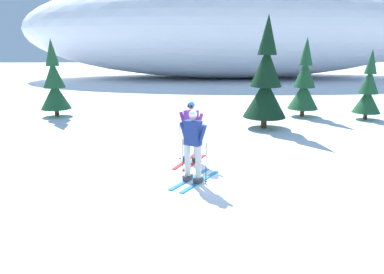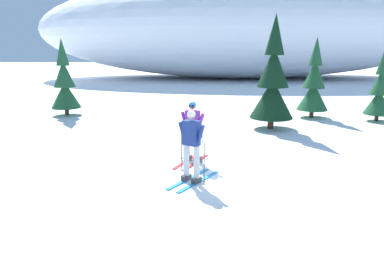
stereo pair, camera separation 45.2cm
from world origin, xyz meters
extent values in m
plane|color=white|center=(0.00, 0.00, 0.00)|extent=(120.00, 120.00, 0.00)
cube|color=#2893CC|center=(-1.29, -0.43, 0.01)|extent=(1.06, 1.51, 0.03)
cube|color=#2893CC|center=(-1.03, -0.61, 0.01)|extent=(1.06, 1.51, 0.03)
cube|color=#38383D|center=(-1.35, -0.51, 0.09)|extent=(0.27, 0.31, 0.12)
cube|color=#38383D|center=(-1.09, -0.69, 0.09)|extent=(0.27, 0.31, 0.12)
cylinder|color=silver|center=(-1.35, -0.51, 0.56)|extent=(0.15, 0.15, 0.81)
cylinder|color=silver|center=(-1.09, -0.69, 0.56)|extent=(0.15, 0.15, 0.81)
cube|color=navy|center=(-1.22, -0.60, 1.27)|extent=(0.46, 0.42, 0.60)
cylinder|color=navy|center=(-1.42, -0.46, 1.22)|extent=(0.28, 0.24, 0.58)
cylinder|color=navy|center=(-1.01, -0.74, 1.22)|extent=(0.28, 0.24, 0.58)
sphere|color=tan|center=(-1.22, -0.60, 1.69)|extent=(0.19, 0.19, 0.19)
sphere|color=white|center=(-1.22, -0.60, 1.72)|extent=(0.21, 0.21, 0.21)
cube|color=black|center=(-1.17, -0.53, 1.70)|extent=(0.14, 0.11, 0.07)
cylinder|color=#2D2D33|center=(-1.46, -0.36, 0.53)|extent=(0.02, 0.02, 1.05)
cylinder|color=#2D2D33|center=(-1.46, -0.36, 0.06)|extent=(0.07, 0.07, 0.01)
cylinder|color=#2D2D33|center=(-0.90, -0.74, 0.53)|extent=(0.02, 0.02, 1.05)
cylinder|color=#2D2D33|center=(-0.90, -0.74, 0.06)|extent=(0.07, 0.07, 0.01)
cube|color=red|center=(-1.12, 0.92, 0.01)|extent=(0.74, 1.49, 0.03)
cube|color=red|center=(-1.39, 1.04, 0.01)|extent=(0.74, 1.49, 0.03)
cube|color=#38383D|center=(-1.08, 1.01, 0.09)|extent=(0.24, 0.31, 0.12)
cube|color=#38383D|center=(-1.35, 1.13, 0.09)|extent=(0.24, 0.31, 0.12)
cylinder|color=silver|center=(-1.08, 1.01, 0.54)|extent=(0.15, 0.15, 0.79)
cylinder|color=silver|center=(-1.35, 1.13, 0.54)|extent=(0.15, 0.15, 0.79)
cube|color=#6B2889|center=(-1.21, 1.07, 1.23)|extent=(0.45, 0.37, 0.58)
cylinder|color=#6B2889|center=(-1.00, 0.97, 1.17)|extent=(0.29, 0.20, 0.58)
cylinder|color=#6B2889|center=(-1.43, 1.17, 1.17)|extent=(0.29, 0.20, 0.58)
sphere|color=#A37556|center=(-1.21, 1.07, 1.64)|extent=(0.19, 0.19, 0.19)
sphere|color=#2366B2|center=(-1.21, 1.07, 1.67)|extent=(0.21, 0.21, 0.21)
cube|color=black|center=(-1.25, 1.00, 1.65)|extent=(0.15, 0.09, 0.07)
cylinder|color=#2D2D33|center=(-0.94, 0.88, 0.56)|extent=(0.02, 0.02, 1.13)
cylinder|color=#2D2D33|center=(-0.94, 0.88, 0.06)|extent=(0.07, 0.07, 0.01)
cylinder|color=#2D2D33|center=(-1.54, 1.15, 0.56)|extent=(0.02, 0.02, 1.13)
cylinder|color=#2D2D33|center=(-1.54, 1.15, 0.06)|extent=(0.07, 0.07, 0.01)
cylinder|color=#47301E|center=(-7.42, 8.18, 0.24)|extent=(0.20, 0.20, 0.49)
cone|color=#1E512D|center=(-7.42, 8.18, 0.99)|extent=(1.40, 1.40, 1.25)
cone|color=#1E512D|center=(-7.42, 8.18, 1.99)|extent=(1.01, 1.01, 1.25)
cone|color=#1E512D|center=(-7.42, 8.18, 2.99)|extent=(0.61, 0.61, 1.25)
cylinder|color=#47301E|center=(1.89, 5.45, 0.30)|extent=(0.24, 0.24, 0.61)
cone|color=black|center=(1.89, 5.45, 1.23)|extent=(1.73, 1.73, 1.55)
cone|color=black|center=(1.89, 5.45, 2.47)|extent=(1.25, 1.25, 1.55)
cone|color=black|center=(1.89, 5.45, 3.71)|extent=(0.76, 0.76, 1.55)
cylinder|color=#47301E|center=(4.26, 7.84, 0.25)|extent=(0.20, 0.20, 0.50)
cone|color=#1E512D|center=(4.26, 7.84, 1.00)|extent=(1.41, 1.41, 1.27)
cone|color=#1E512D|center=(4.26, 7.84, 2.02)|extent=(1.02, 1.02, 1.27)
cone|color=#1E512D|center=(4.26, 7.84, 3.03)|extent=(0.62, 0.62, 1.27)
cylinder|color=#47301E|center=(6.91, 7.02, 0.21)|extent=(0.17, 0.17, 0.43)
cone|color=#1E512D|center=(6.91, 7.02, 0.86)|extent=(1.21, 1.21, 1.09)
cone|color=#1E512D|center=(6.91, 7.02, 1.73)|extent=(0.87, 0.87, 1.09)
cone|color=#1E512D|center=(6.91, 7.02, 2.60)|extent=(0.53, 0.53, 1.09)
ellipsoid|color=white|center=(3.33, 28.53, 4.74)|extent=(40.18, 17.44, 9.47)
camera|label=1|loc=(-1.49, -9.23, 3.36)|focal=34.38mm
camera|label=2|loc=(-1.04, -9.23, 3.36)|focal=34.38mm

